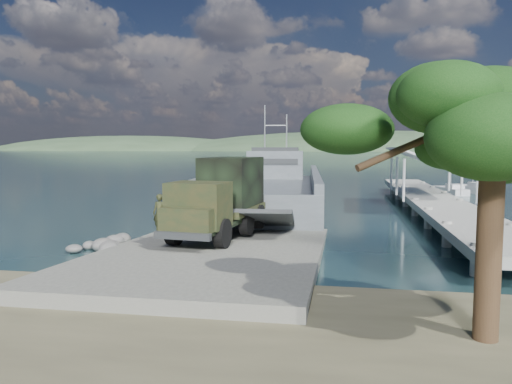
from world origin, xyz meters
The scene contains 11 objects.
ground centered at (0.00, 0.00, 0.00)m, with size 1400.00×1400.00×0.00m, color #1D3A45.
boat_ramp centered at (0.00, -1.00, 0.25)m, with size 10.00×18.00×0.50m, color #65665D.
shoreline_rocks centered at (-6.20, 0.50, 0.00)m, with size 3.20×5.60×0.90m, color #5D5D5A, non-canonical shape.
distant_headlands centered at (50.00, 560.00, 0.00)m, with size 1000.00×240.00×48.00m, color #364F31, non-canonical shape.
pier centered at (13.00, 18.77, 1.60)m, with size 6.40×44.00×6.10m.
landing_craft centered at (-0.84, 21.77, 0.87)m, with size 11.36×36.49×10.69m.
military_truck centered at (-0.51, 2.62, 2.58)m, with size 3.87×9.30×4.19m.
soldier centered at (-3.33, 0.76, 1.49)m, with size 0.73×0.48×1.99m, color #1F301A.
sailboat_near centered at (17.79, 34.83, 0.36)m, with size 3.00×5.85×6.84m.
sailboat_far centered at (20.62, 36.88, 0.39)m, with size 3.42×6.25×7.31m.
overhang_tree centered at (9.06, -9.75, 5.79)m, with size 7.95×7.32×7.22m.
Camera 1 is at (5.95, -23.40, 5.33)m, focal length 35.00 mm.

